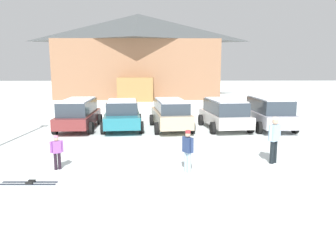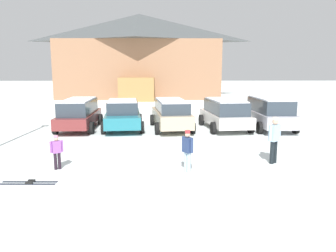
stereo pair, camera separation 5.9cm
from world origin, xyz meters
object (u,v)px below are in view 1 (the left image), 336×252
object	(u,v)px
skier_teen_in_navy_coat	(188,149)
skier_adult_in_blue_parka	(274,137)
parked_teal_hatchback	(122,114)
parked_beige_suv	(171,113)
parked_white_suv	(225,113)
parked_maroon_van	(78,113)
pair_of_skis	(29,183)
parked_silver_wagon	(269,112)
skier_child_in_purple_jacket	(57,150)
ski_lodge	(139,56)

from	to	relation	value
skier_teen_in_navy_coat	skier_adult_in_blue_parka	size ratio (longest dim) A/B	0.84
parked_teal_hatchback	parked_beige_suv	bearing A→B (deg)	-2.46
parked_white_suv	parked_maroon_van	bearing A→B (deg)	179.03
skier_teen_in_navy_coat	pair_of_skis	world-z (taller)	skier_teen_in_navy_coat
parked_silver_wagon	parked_maroon_van	bearing A→B (deg)	179.28
parked_teal_hatchback	parked_silver_wagon	world-z (taller)	parked_silver_wagon
parked_maroon_van	parked_silver_wagon	xyz separation A→B (m)	(10.58, -0.13, 0.04)
parked_maroon_van	skier_teen_in_navy_coat	world-z (taller)	parked_maroon_van
pair_of_skis	parked_beige_suv	bearing A→B (deg)	62.58
skier_teen_in_navy_coat	skier_adult_in_blue_parka	xyz separation A→B (m)	(3.17, 1.03, 0.15)
parked_white_suv	skier_teen_in_navy_coat	world-z (taller)	parked_white_suv
parked_maroon_van	pair_of_skis	world-z (taller)	parked_maroon_van
parked_teal_hatchback	skier_adult_in_blue_parka	xyz separation A→B (m)	(6.16, -6.79, 0.11)
parked_maroon_van	parked_teal_hatchback	world-z (taller)	parked_maroon_van
skier_child_in_purple_jacket	skier_adult_in_blue_parka	distance (m)	7.54
ski_lodge	parked_white_suv	bearing A→B (deg)	-73.78
parked_silver_wagon	pair_of_skis	world-z (taller)	parked_silver_wagon
skier_adult_in_blue_parka	parked_maroon_van	bearing A→B (deg)	141.61
parked_maroon_van	parked_silver_wagon	distance (m)	10.58
parked_silver_wagon	skier_teen_in_navy_coat	distance (m)	9.27
parked_silver_wagon	pair_of_skis	distance (m)	13.18
ski_lodge	parked_maroon_van	size ratio (longest dim) A/B	3.90
parked_silver_wagon	pair_of_skis	xyz separation A→B (m)	(-9.94, -8.60, -0.92)
pair_of_skis	skier_child_in_purple_jacket	bearing A→B (deg)	72.67
skier_teen_in_navy_coat	skier_adult_in_blue_parka	distance (m)	3.33
parked_teal_hatchback	parked_white_suv	world-z (taller)	parked_white_suv
parked_teal_hatchback	parked_white_suv	bearing A→B (deg)	-1.29
skier_child_in_purple_jacket	pair_of_skis	xyz separation A→B (m)	(-0.43, -1.37, -0.64)
parked_silver_wagon	skier_child_in_purple_jacket	size ratio (longest dim) A/B	3.92
parked_maroon_van	skier_adult_in_blue_parka	xyz separation A→B (m)	(8.58, -6.80, 0.04)
parked_maroon_van	pair_of_skis	distance (m)	8.80
ski_lodge	parked_silver_wagon	world-z (taller)	ski_lodge
parked_maroon_van	parked_teal_hatchback	xyz separation A→B (m)	(2.43, -0.01, -0.07)
parked_teal_hatchback	skier_adult_in_blue_parka	size ratio (longest dim) A/B	2.87
parked_silver_wagon	skier_child_in_purple_jacket	distance (m)	11.95
parked_maroon_van	parked_white_suv	size ratio (longest dim) A/B	1.05
skier_child_in_purple_jacket	ski_lodge	bearing A→B (deg)	87.95
parked_maroon_van	skier_teen_in_navy_coat	distance (m)	9.52
parked_maroon_van	parked_teal_hatchback	size ratio (longest dim) A/B	0.99
parked_silver_wagon	parked_white_suv	bearing A→B (deg)	-179.89
ski_lodge	skier_child_in_purple_jacket	size ratio (longest dim) A/B	15.80
parked_teal_hatchback	skier_teen_in_navy_coat	xyz separation A→B (m)	(2.99, -7.82, -0.04)
skier_teen_in_navy_coat	pair_of_skis	bearing A→B (deg)	-169.25
parked_teal_hatchback	pair_of_skis	size ratio (longest dim) A/B	2.89
ski_lodge	parked_silver_wagon	xyz separation A→B (m)	(8.51, -20.76, -3.83)
ski_lodge	parked_white_suv	world-z (taller)	ski_lodge
parked_maroon_van	parked_beige_suv	distance (m)	5.11
parked_teal_hatchback	skier_adult_in_blue_parka	distance (m)	9.17
parked_maroon_van	skier_teen_in_navy_coat	size ratio (longest dim) A/B	3.36
parked_maroon_van	skier_child_in_purple_jacket	xyz separation A→B (m)	(1.07, -7.37, -0.25)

